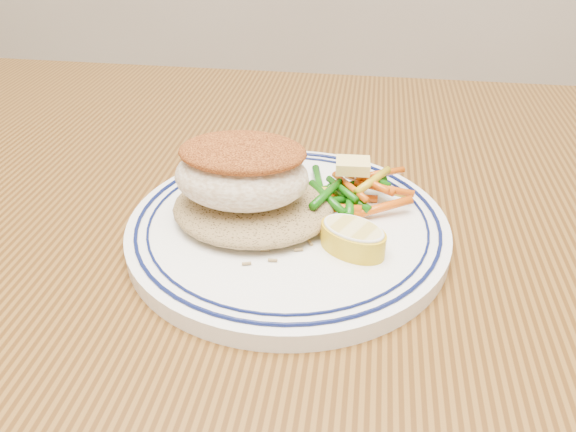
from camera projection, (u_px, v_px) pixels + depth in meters
The scene contains 7 objects.
dining_table at pixel (326, 350), 0.49m from camera, with size 1.50×0.90×0.75m.
plate at pixel (288, 227), 0.46m from camera, with size 0.26×0.26×0.02m.
rice_pilaf at pixel (253, 204), 0.46m from camera, with size 0.13×0.12×0.03m, color olive.
fish_fillet at pixel (242, 170), 0.44m from camera, with size 0.11×0.08×0.05m.
vegetable_pile at pixel (350, 192), 0.48m from camera, with size 0.11×0.10×0.03m.
butter_pat at pixel (353, 166), 0.48m from camera, with size 0.03×0.02×0.01m, color #FDE07B.
lemon_wedge at pixel (353, 237), 0.42m from camera, with size 0.07×0.07×0.02m.
Camera 1 is at (0.02, -0.35, 1.02)m, focal length 35.00 mm.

